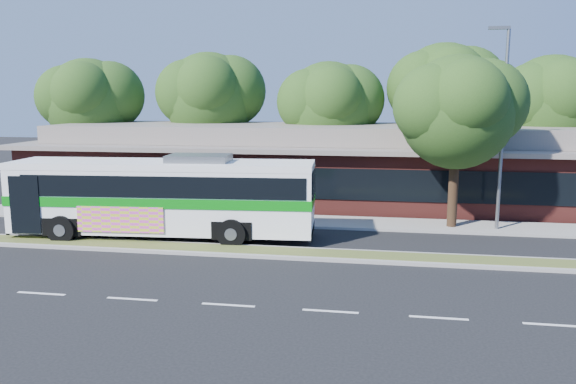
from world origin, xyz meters
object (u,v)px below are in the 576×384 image
Objects in this scene: lamp_post at (502,123)px; sidewalk_tree at (465,110)px; transit_bus at (165,192)px; sedan at (121,196)px.

sidewalk_tree is (-1.57, 0.32, 0.59)m from lamp_post.
sedan is (-4.95, 5.98, -1.38)m from transit_bus.
sidewalk_tree is at bearing -99.64° from sedan.
transit_bus reaches higher than sedan.
transit_bus is 13.86m from sidewalk_tree.
lamp_post is at bearing 10.03° from transit_bus.
lamp_post reaches higher than sidewalk_tree.
sidewalk_tree is at bearing 168.33° from lamp_post.
lamp_post is at bearing -11.67° from sidewalk_tree.
transit_bus is at bearing -165.98° from lamp_post.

